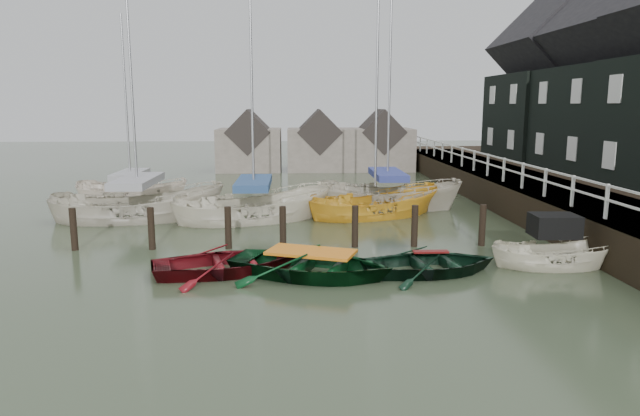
{
  "coord_description": "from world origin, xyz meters",
  "views": [
    {
      "loc": [
        -0.82,
        -15.46,
        4.69
      ],
      "look_at": [
        0.02,
        2.65,
        1.4
      ],
      "focal_mm": 32.0,
      "sensor_mm": 36.0,
      "label": 1
    }
  ],
  "objects_px": {
    "sailboat_d": "(387,206)",
    "sailboat_e": "(132,201)",
    "rowboat_red": "(228,272)",
    "sailboat_b": "(254,219)",
    "rowboat_green": "(311,276)",
    "rowboat_dkgreen": "(430,273)",
    "sailboat_a": "(139,218)",
    "motorboat": "(554,263)",
    "sailboat_c": "(375,216)"
  },
  "relations": [
    {
      "from": "rowboat_dkgreen",
      "to": "sailboat_e",
      "type": "xyz_separation_m",
      "value": [
        -11.77,
        12.48,
        0.06
      ]
    },
    {
      "from": "sailboat_d",
      "to": "sailboat_e",
      "type": "distance_m",
      "value": 12.41
    },
    {
      "from": "motorboat",
      "to": "sailboat_d",
      "type": "distance_m",
      "value": 10.58
    },
    {
      "from": "sailboat_e",
      "to": "rowboat_dkgreen",
      "type": "bearing_deg",
      "value": -123.59
    },
    {
      "from": "rowboat_green",
      "to": "sailboat_a",
      "type": "relative_size",
      "value": 0.38
    },
    {
      "from": "rowboat_green",
      "to": "motorboat",
      "type": "relative_size",
      "value": 1.2
    },
    {
      "from": "rowboat_green",
      "to": "sailboat_c",
      "type": "bearing_deg",
      "value": 1.42
    },
    {
      "from": "sailboat_e",
      "to": "sailboat_b",
      "type": "bearing_deg",
      "value": -113.85
    },
    {
      "from": "rowboat_red",
      "to": "rowboat_green",
      "type": "relative_size",
      "value": 0.91
    },
    {
      "from": "sailboat_a",
      "to": "sailboat_d",
      "type": "bearing_deg",
      "value": -87.26
    },
    {
      "from": "motorboat",
      "to": "sailboat_c",
      "type": "distance_m",
      "value": 8.99
    },
    {
      "from": "sailboat_a",
      "to": "sailboat_b",
      "type": "xyz_separation_m",
      "value": [
        4.79,
        -0.36,
        -0.0
      ]
    },
    {
      "from": "rowboat_dkgreen",
      "to": "sailboat_c",
      "type": "bearing_deg",
      "value": -5.77
    },
    {
      "from": "rowboat_green",
      "to": "motorboat",
      "type": "xyz_separation_m",
      "value": [
        7.16,
        0.61,
        0.12
      ]
    },
    {
      "from": "rowboat_green",
      "to": "sailboat_d",
      "type": "xyz_separation_m",
      "value": [
        3.86,
        10.66,
        0.06
      ]
    },
    {
      "from": "sailboat_e",
      "to": "sailboat_c",
      "type": "bearing_deg",
      "value": -96.7
    },
    {
      "from": "rowboat_green",
      "to": "sailboat_e",
      "type": "relative_size",
      "value": 0.46
    },
    {
      "from": "rowboat_dkgreen",
      "to": "sailboat_b",
      "type": "height_order",
      "value": "sailboat_b"
    },
    {
      "from": "rowboat_dkgreen",
      "to": "sailboat_b",
      "type": "bearing_deg",
      "value": 26.79
    },
    {
      "from": "motorboat",
      "to": "sailboat_a",
      "type": "distance_m",
      "value": 16.01
    },
    {
      "from": "rowboat_red",
      "to": "sailboat_b",
      "type": "xyz_separation_m",
      "value": [
        0.25,
        7.45,
        0.06
      ]
    },
    {
      "from": "rowboat_red",
      "to": "rowboat_dkgreen",
      "type": "relative_size",
      "value": 1.06
    },
    {
      "from": "sailboat_d",
      "to": "sailboat_e",
      "type": "bearing_deg",
      "value": 97.16
    },
    {
      "from": "sailboat_e",
      "to": "motorboat",
      "type": "bearing_deg",
      "value": -114.68
    },
    {
      "from": "rowboat_green",
      "to": "sailboat_b",
      "type": "bearing_deg",
      "value": 35.42
    },
    {
      "from": "motorboat",
      "to": "sailboat_c",
      "type": "height_order",
      "value": "sailboat_c"
    },
    {
      "from": "rowboat_green",
      "to": "sailboat_d",
      "type": "relative_size",
      "value": 0.36
    },
    {
      "from": "rowboat_green",
      "to": "rowboat_dkgreen",
      "type": "distance_m",
      "value": 3.38
    },
    {
      "from": "rowboat_red",
      "to": "motorboat",
      "type": "distance_m",
      "value": 9.51
    },
    {
      "from": "rowboat_green",
      "to": "sailboat_b",
      "type": "relative_size",
      "value": 0.42
    },
    {
      "from": "sailboat_a",
      "to": "sailboat_e",
      "type": "height_order",
      "value": "sailboat_a"
    },
    {
      "from": "sailboat_b",
      "to": "sailboat_c",
      "type": "xyz_separation_m",
      "value": [
        5.08,
        0.64,
        -0.05
      ]
    },
    {
      "from": "sailboat_d",
      "to": "sailboat_e",
      "type": "relative_size",
      "value": 1.27
    },
    {
      "from": "rowboat_green",
      "to": "rowboat_dkgreen",
      "type": "relative_size",
      "value": 1.16
    },
    {
      "from": "rowboat_dkgreen",
      "to": "motorboat",
      "type": "distance_m",
      "value": 3.81
    },
    {
      "from": "rowboat_dkgreen",
      "to": "sailboat_b",
      "type": "relative_size",
      "value": 0.37
    },
    {
      "from": "rowboat_green",
      "to": "rowboat_dkgreen",
      "type": "height_order",
      "value": "rowboat_green"
    },
    {
      "from": "sailboat_b",
      "to": "sailboat_e",
      "type": "relative_size",
      "value": 1.08
    },
    {
      "from": "sailboat_b",
      "to": "sailboat_c",
      "type": "height_order",
      "value": "sailboat_b"
    },
    {
      "from": "rowboat_dkgreen",
      "to": "sailboat_c",
      "type": "distance_m",
      "value": 8.39
    },
    {
      "from": "sailboat_b",
      "to": "sailboat_a",
      "type": "bearing_deg",
      "value": 67.65
    },
    {
      "from": "rowboat_green",
      "to": "sailboat_b",
      "type": "height_order",
      "value": "sailboat_b"
    },
    {
      "from": "motorboat",
      "to": "sailboat_b",
      "type": "height_order",
      "value": "sailboat_b"
    },
    {
      "from": "motorboat",
      "to": "rowboat_red",
      "type": "bearing_deg",
      "value": 93.24
    },
    {
      "from": "sailboat_c",
      "to": "rowboat_green",
      "type": "bearing_deg",
      "value": 141.8
    },
    {
      "from": "rowboat_red",
      "to": "sailboat_e",
      "type": "height_order",
      "value": "sailboat_e"
    },
    {
      "from": "rowboat_dkgreen",
      "to": "sailboat_b",
      "type": "xyz_separation_m",
      "value": [
        -5.47,
        7.74,
        0.06
      ]
    },
    {
      "from": "rowboat_red",
      "to": "rowboat_dkgreen",
      "type": "xyz_separation_m",
      "value": [
        5.72,
        -0.29,
        0.0
      ]
    },
    {
      "from": "sailboat_c",
      "to": "sailboat_e",
      "type": "relative_size",
      "value": 1.0
    },
    {
      "from": "motorboat",
      "to": "sailboat_a",
      "type": "bearing_deg",
      "value": 63.8
    }
  ]
}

